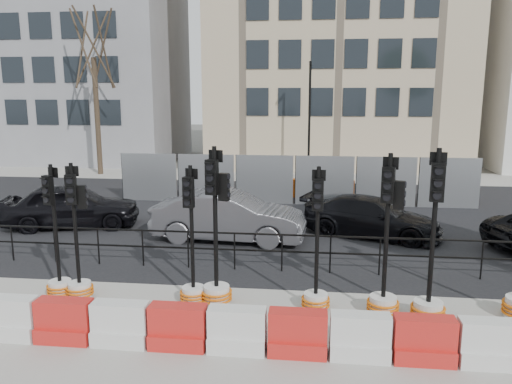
# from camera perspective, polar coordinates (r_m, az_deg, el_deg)

# --- Properties ---
(ground) EXTENTS (120.00, 120.00, 0.00)m
(ground) POSITION_cam_1_polar(r_m,az_deg,el_deg) (11.64, 2.57, -11.19)
(ground) COLOR #51514C
(ground) RESTS_ON ground
(sidewalk_near) EXTENTS (40.00, 6.00, 0.02)m
(sidewalk_near) POSITION_cam_1_polar(r_m,az_deg,el_deg) (8.94, 1.15, -18.45)
(sidewalk_near) COLOR gray
(sidewalk_near) RESTS_ON ground
(road) EXTENTS (40.00, 14.00, 0.03)m
(road) POSITION_cam_1_polar(r_m,az_deg,el_deg) (18.29, 4.11, -2.78)
(road) COLOR black
(road) RESTS_ON ground
(sidewalk_far) EXTENTS (40.00, 4.00, 0.02)m
(sidewalk_far) POSITION_cam_1_polar(r_m,az_deg,el_deg) (27.11, 4.94, 1.80)
(sidewalk_far) COLOR gray
(sidewalk_far) RESTS_ON ground
(building_grey) EXTENTS (11.00, 9.06, 14.00)m
(building_grey) POSITION_cam_1_polar(r_m,az_deg,el_deg) (35.97, -18.26, 14.79)
(building_grey) COLOR gray
(building_grey) RESTS_ON ground
(building_cream) EXTENTS (15.00, 10.06, 18.00)m
(building_cream) POSITION_cam_1_polar(r_m,az_deg,el_deg) (33.06, 9.21, 19.04)
(building_cream) COLOR tan
(building_cream) RESTS_ON ground
(kerb_railing) EXTENTS (18.00, 0.04, 1.00)m
(kerb_railing) POSITION_cam_1_polar(r_m,az_deg,el_deg) (12.53, 2.99, -6.19)
(kerb_railing) COLOR black
(kerb_railing) RESTS_ON ground
(heras_fencing) EXTENTS (14.33, 1.72, 2.00)m
(heras_fencing) POSITION_cam_1_polar(r_m,az_deg,el_deg) (20.94, 6.02, 0.77)
(heras_fencing) COLOR gray
(heras_fencing) RESTS_ON ground
(lamp_post_far) EXTENTS (0.12, 0.56, 6.00)m
(lamp_post_far) POSITION_cam_1_polar(r_m,az_deg,el_deg) (25.74, 6.12, 8.48)
(lamp_post_far) COLOR black
(lamp_post_far) RESTS_ON ground
(tree_bare_far) EXTENTS (2.00, 2.00, 9.00)m
(tree_bare_far) POSITION_cam_1_polar(r_m,az_deg,el_deg) (28.82, -18.12, 15.12)
(tree_bare_far) COLOR #473828
(tree_bare_far) RESTS_ON ground
(barrier_row) EXTENTS (16.75, 0.50, 0.80)m
(barrier_row) POSITION_cam_1_polar(r_m,az_deg,el_deg) (8.95, 1.29, -15.84)
(barrier_row) COLOR red
(barrier_row) RESTS_ON ground
(traffic_signal_a) EXTENTS (0.58, 0.58, 2.96)m
(traffic_signal_a) POSITION_cam_1_polar(r_m,az_deg,el_deg) (11.94, -21.66, -8.28)
(traffic_signal_a) COLOR silver
(traffic_signal_a) RESTS_ON ground
(traffic_signal_b) EXTENTS (0.59, 0.59, 3.01)m
(traffic_signal_b) POSITION_cam_1_polar(r_m,az_deg,el_deg) (11.63, -19.62, -8.10)
(traffic_signal_b) COLOR silver
(traffic_signal_b) RESTS_ON ground
(traffic_signal_c) EXTENTS (0.59, 0.59, 2.99)m
(traffic_signal_c) POSITION_cam_1_polar(r_m,az_deg,el_deg) (10.85, -7.24, -9.47)
(traffic_signal_c) COLOR silver
(traffic_signal_c) RESTS_ON ground
(traffic_signal_d) EXTENTS (0.67, 0.67, 3.39)m
(traffic_signal_d) POSITION_cam_1_polar(r_m,az_deg,el_deg) (10.67, -4.55, -8.68)
(traffic_signal_d) COLOR silver
(traffic_signal_d) RESTS_ON ground
(traffic_signal_e) EXTENTS (0.59, 0.59, 3.02)m
(traffic_signal_e) POSITION_cam_1_polar(r_m,az_deg,el_deg) (10.50, 6.88, -10.14)
(traffic_signal_e) COLOR silver
(traffic_signal_e) RESTS_ON ground
(traffic_signal_f) EXTENTS (0.65, 0.65, 3.31)m
(traffic_signal_f) POSITION_cam_1_polar(r_m,az_deg,el_deg) (10.46, 14.49, -9.54)
(traffic_signal_f) COLOR silver
(traffic_signal_f) RESTS_ON ground
(traffic_signal_g) EXTENTS (0.68, 0.68, 3.44)m
(traffic_signal_g) POSITION_cam_1_polar(r_m,az_deg,el_deg) (10.48, 19.21, -10.26)
(traffic_signal_g) COLOR silver
(traffic_signal_g) RESTS_ON ground
(car_a) EXTENTS (3.79, 5.18, 1.49)m
(car_a) POSITION_cam_1_polar(r_m,az_deg,el_deg) (17.76, -20.30, -1.47)
(car_a) COLOR black
(car_a) RESTS_ON ground
(car_b) EXTENTS (2.23, 4.83, 1.52)m
(car_b) POSITION_cam_1_polar(r_m,az_deg,el_deg) (15.19, -3.11, -2.79)
(car_b) COLOR #48494D
(car_b) RESTS_ON ground
(car_c) EXTENTS (4.49, 5.41, 1.25)m
(car_c) POSITION_cam_1_polar(r_m,az_deg,el_deg) (16.05, 13.03, -2.80)
(car_c) COLOR black
(car_c) RESTS_ON ground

